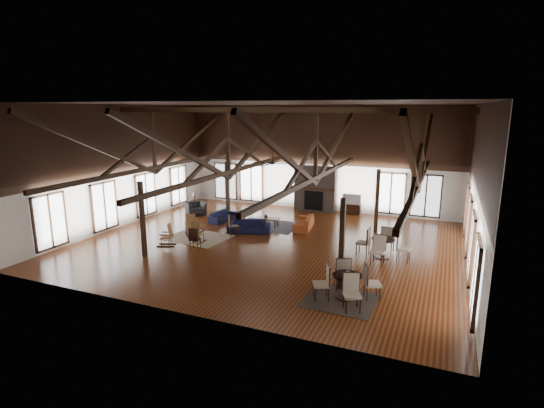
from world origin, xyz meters
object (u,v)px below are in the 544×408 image
at_px(sofa_navy_left, 223,216).
at_px(tv_console, 351,209).
at_px(armchair, 195,209).
at_px(cafe_table_near, 347,282).
at_px(sofa_navy_front, 249,226).
at_px(coffee_table, 268,219).
at_px(sofa_orange, 304,222).
at_px(cafe_table_far, 383,244).

height_order(sofa_navy_left, tv_console, tv_console).
bearing_deg(armchair, cafe_table_near, -85.00).
distance_m(sofa_navy_front, coffee_table, 1.36).
relative_size(sofa_navy_front, tv_console, 1.85).
bearing_deg(sofa_orange, armchair, -101.08).
xyz_separation_m(sofa_orange, cafe_table_near, (3.79, -7.08, 0.26)).
relative_size(armchair, cafe_table_far, 0.49).
bearing_deg(cafe_table_far, tv_console, 112.40).
relative_size(sofa_navy_left, tv_console, 1.60).
bearing_deg(sofa_navy_front, cafe_table_near, -58.68).
bearing_deg(sofa_navy_front, sofa_orange, 20.90).
relative_size(sofa_navy_front, coffee_table, 1.69).
relative_size(sofa_orange, tv_console, 1.82).
bearing_deg(armchair, tv_console, -24.84).
relative_size(cafe_table_near, cafe_table_far, 0.99).
xyz_separation_m(sofa_orange, coffee_table, (-1.77, -0.41, 0.08)).
relative_size(cafe_table_far, tv_console, 1.99).
distance_m(sofa_navy_front, sofa_orange, 2.78).
bearing_deg(tv_console, cafe_table_far, -67.60).
distance_m(sofa_navy_left, coffee_table, 2.63).
distance_m(sofa_orange, cafe_table_far, 5.13).
height_order(coffee_table, cafe_table_far, cafe_table_far).
height_order(sofa_orange, cafe_table_near, cafe_table_near).
height_order(sofa_navy_left, sofa_orange, sofa_orange).
xyz_separation_m(sofa_navy_front, sofa_orange, (2.20, 1.70, -0.01)).
height_order(sofa_navy_left, coffee_table, sofa_navy_left).
bearing_deg(armchair, sofa_navy_front, -74.05).
distance_m(coffee_table, tv_console, 5.39).
height_order(armchair, cafe_table_near, cafe_table_near).
bearing_deg(sofa_navy_front, cafe_table_far, -26.76).
relative_size(sofa_navy_front, cafe_table_far, 0.93).
height_order(cafe_table_near, tv_console, cafe_table_near).
height_order(armchair, tv_console, armchair).
relative_size(sofa_navy_left, sofa_orange, 0.88).
relative_size(sofa_navy_front, sofa_navy_left, 1.16).
distance_m(cafe_table_near, tv_console, 11.20).
relative_size(sofa_navy_front, cafe_table_near, 0.95).
bearing_deg(sofa_navy_left, armchair, 79.85).
xyz_separation_m(sofa_navy_front, sofa_navy_left, (-2.19, 1.35, -0.04)).
bearing_deg(tv_console, sofa_navy_front, -123.51).
xyz_separation_m(armchair, tv_console, (7.94, 3.63, -0.08)).
xyz_separation_m(cafe_table_far, tv_console, (-2.77, 6.72, -0.29)).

